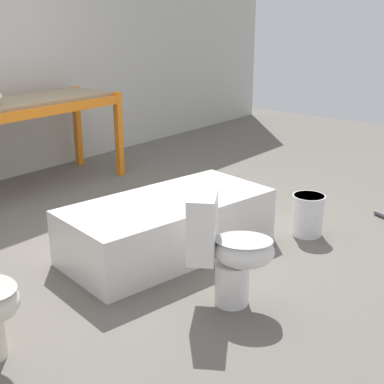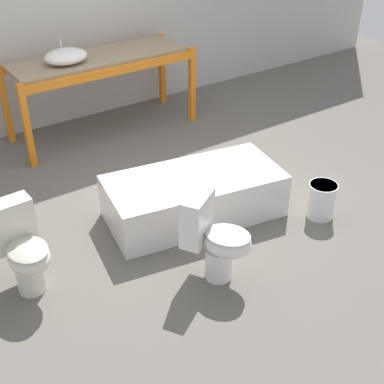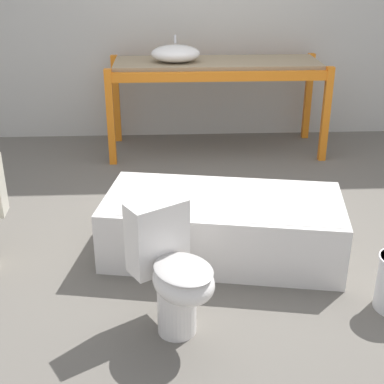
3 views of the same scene
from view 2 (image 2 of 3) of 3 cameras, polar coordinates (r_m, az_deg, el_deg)
name	(u,v)px [view 2 (image 2 of 3)]	position (r m, az deg, el deg)	size (l,w,h in m)	color
ground_plane	(161,190)	(5.50, -3.29, 0.25)	(12.00, 12.00, 0.00)	#666059
shelving_rack	(100,67)	(6.49, -9.82, 13.04)	(2.20, 0.79, 0.95)	orange
sink_basin	(66,56)	(6.23, -13.30, 13.90)	(0.48, 0.38, 0.25)	white
bathtub_main	(194,193)	(4.97, 0.23, -0.11)	(1.73, 1.04, 0.43)	white
toilet_near	(215,238)	(4.19, 2.46, -4.92)	(0.55, 0.62, 0.73)	white
toilet_far	(23,249)	(4.28, -17.56, -5.81)	(0.34, 0.55, 0.73)	silver
bucket_white	(322,200)	(5.14, 13.66, -0.81)	(0.27, 0.27, 0.35)	white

